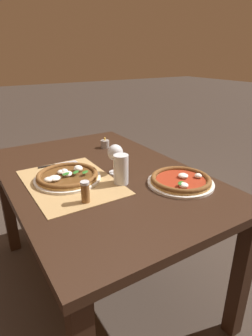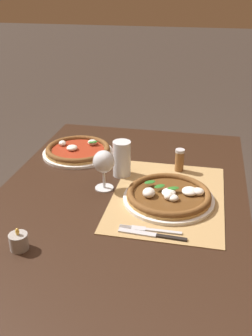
{
  "view_description": "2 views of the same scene",
  "coord_description": "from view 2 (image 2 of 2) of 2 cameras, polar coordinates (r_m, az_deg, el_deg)",
  "views": [
    {
      "loc": [
        1.22,
        -0.6,
        1.32
      ],
      "look_at": [
        0.2,
        0.03,
        0.83
      ],
      "focal_mm": 30.0,
      "sensor_mm": 36.0,
      "label": 1
    },
    {
      "loc": [
        -1.21,
        -0.28,
        1.47
      ],
      "look_at": [
        0.14,
        0.01,
        0.79
      ],
      "focal_mm": 42.0,
      "sensor_mm": 36.0,
      "label": 2
    }
  ],
  "objects": [
    {
      "name": "wine_glass",
      "position": [
        1.44,
        -3.26,
        0.68
      ],
      "size": [
        0.08,
        0.08,
        0.16
      ],
      "color": "silver",
      "rests_on": "dining_table"
    },
    {
      "name": "pizza_near",
      "position": [
        1.41,
        6.27,
        -3.97
      ],
      "size": [
        0.33,
        0.33,
        0.05
      ],
      "color": "white",
      "rests_on": "paper_placemat"
    },
    {
      "name": "pepper_shaker",
      "position": [
        1.61,
        7.77,
        1.12
      ],
      "size": [
        0.04,
        0.04,
        0.1
      ],
      "color": "brown",
      "rests_on": "dining_table"
    },
    {
      "name": "dining_table",
      "position": [
        1.49,
        -0.87,
        -7.33
      ],
      "size": [
        1.4,
        0.92,
        0.74
      ],
      "color": "black",
      "rests_on": "ground"
    },
    {
      "name": "pizza_far",
      "position": [
        1.78,
        -6.99,
        2.57
      ],
      "size": [
        0.32,
        0.32,
        0.05
      ],
      "color": "white",
      "rests_on": "dining_table"
    },
    {
      "name": "fork",
      "position": [
        1.25,
        3.46,
        -8.94
      ],
      "size": [
        0.02,
        0.2,
        0.0
      ],
      "color": "#B7B7BC",
      "rests_on": "paper_placemat"
    },
    {
      "name": "paper_placemat",
      "position": [
        1.44,
        6.11,
        -4.2
      ],
      "size": [
        0.55,
        0.4,
        0.0
      ],
      "primitive_type": "cube",
      "color": "#A88451",
      "rests_on": "dining_table"
    },
    {
      "name": "knife",
      "position": [
        1.23,
        3.8,
        -9.64
      ],
      "size": [
        0.03,
        0.22,
        0.01
      ],
      "color": "black",
      "rests_on": "paper_placemat"
    },
    {
      "name": "votive_candle",
      "position": [
        1.21,
        -15.29,
        -10.32
      ],
      "size": [
        0.06,
        0.06,
        0.07
      ],
      "color": "gray",
      "rests_on": "dining_table"
    },
    {
      "name": "pint_glass",
      "position": [
        1.56,
        -0.61,
        1.27
      ],
      "size": [
        0.07,
        0.07,
        0.15
      ],
      "color": "silver",
      "rests_on": "dining_table"
    }
  ]
}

